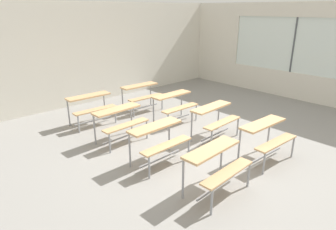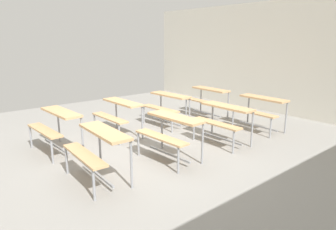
{
  "view_description": "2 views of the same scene",
  "coord_description": "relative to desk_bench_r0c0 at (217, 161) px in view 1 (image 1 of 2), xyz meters",
  "views": [
    {
      "loc": [
        -4.3,
        -3.74,
        2.79
      ],
      "look_at": [
        -0.26,
        0.67,
        0.6
      ],
      "focal_mm": 31.07,
      "sensor_mm": 36.0,
      "label": 1
    },
    {
      "loc": [
        4.28,
        -3.11,
        2.01
      ],
      "look_at": [
        -0.42,
        0.82,
        0.46
      ],
      "focal_mm": 32.32,
      "sensor_mm": 36.0,
      "label": 2
    }
  ],
  "objects": [
    {
      "name": "desk_bench_r2c1",
      "position": [
        1.64,
        2.67,
        0.0
      ],
      "size": [
        1.1,
        0.59,
        0.74
      ],
      "rotation": [
        0.0,
        0.0,
        0.0
      ],
      "color": "tan",
      "rests_on": "ground"
    },
    {
      "name": "wall_right",
      "position": [
        6.04,
        1.17,
        0.88
      ],
      "size": [
        0.12,
        9.0,
        3.0
      ],
      "color": "silver",
      "rests_on": "ground"
    },
    {
      "name": "desk_bench_r3c1",
      "position": [
        1.59,
        3.98,
        0.0
      ],
      "size": [
        1.12,
        0.63,
        0.74
      ],
      "rotation": [
        0.0,
        0.0,
        -0.04
      ],
      "color": "tan",
      "rests_on": "ground"
    },
    {
      "name": "desk_bench_r0c0",
      "position": [
        0.0,
        0.0,
        0.0
      ],
      "size": [
        1.13,
        0.64,
        0.74
      ],
      "rotation": [
        0.0,
        0.0,
        0.04
      ],
      "color": "tan",
      "rests_on": "ground"
    },
    {
      "name": "desk_bench_r3c0",
      "position": [
        -0.0,
        3.99,
        0.0
      ],
      "size": [
        1.12,
        0.63,
        0.74
      ],
      "rotation": [
        0.0,
        0.0,
        -0.03
      ],
      "color": "tan",
      "rests_on": "ground"
    },
    {
      "name": "desk_bench_r2c0",
      "position": [
        -0.04,
        2.63,
        0.0
      ],
      "size": [
        1.13,
        0.64,
        0.74
      ],
      "rotation": [
        0.0,
        0.0,
        0.05
      ],
      "color": "tan",
      "rests_on": "ground"
    },
    {
      "name": "wall_back",
      "position": [
        1.04,
        5.8,
        0.94
      ],
      "size": [
        10.0,
        0.12,
        3.0
      ],
      "primitive_type": "cube",
      "color": "silver",
      "rests_on": "ground"
    },
    {
      "name": "desk_bench_r1c0",
      "position": [
        -0.05,
        1.32,
        0.0
      ],
      "size": [
        1.11,
        0.61,
        0.74
      ],
      "rotation": [
        0.0,
        0.0,
        0.02
      ],
      "color": "tan",
      "rests_on": "ground"
    },
    {
      "name": "ground",
      "position": [
        1.04,
        1.3,
        -0.59
      ],
      "size": [
        10.0,
        9.0,
        0.05
      ],
      "primitive_type": "cube",
      "color": "gray"
    },
    {
      "name": "desk_bench_r1c1",
      "position": [
        1.62,
        1.34,
        0.0
      ],
      "size": [
        1.13,
        0.64,
        0.74
      ],
      "rotation": [
        0.0,
        0.0,
        0.04
      ],
      "color": "tan",
      "rests_on": "ground"
    },
    {
      "name": "desk_bench_r0c1",
      "position": [
        1.56,
        0.03,
        0.0
      ],
      "size": [
        1.13,
        0.64,
        0.74
      ],
      "rotation": [
        0.0,
        0.0,
        -0.05
      ],
      "color": "tan",
      "rests_on": "ground"
    }
  ]
}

